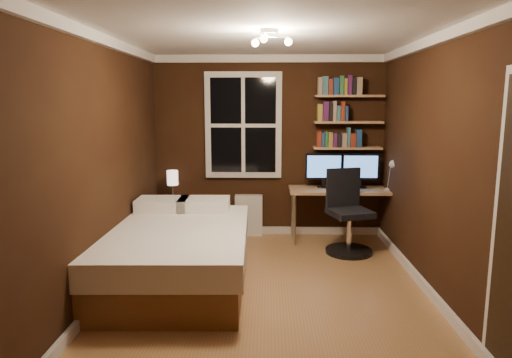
{
  "coord_description": "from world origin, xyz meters",
  "views": [
    {
      "loc": [
        -0.0,
        -4.28,
        1.87
      ],
      "look_at": [
        -0.13,
        0.45,
        1.07
      ],
      "focal_mm": 32.0,
      "sensor_mm": 36.0,
      "label": 1
    }
  ],
  "objects_px": {
    "nightstand": "(174,220)",
    "bed": "(172,253)",
    "monitor_right": "(360,171)",
    "desk": "(345,193)",
    "monitor_left": "(324,171)",
    "radiator": "(249,215)",
    "desk_lamp": "(391,175)",
    "office_chair": "(348,221)",
    "bedside_lamp": "(173,186)"
  },
  "relations": [
    {
      "from": "nightstand",
      "to": "bed",
      "type": "bearing_deg",
      "value": -95.25
    },
    {
      "from": "monitor_right",
      "to": "desk",
      "type": "bearing_deg",
      "value": -160.33
    },
    {
      "from": "desk",
      "to": "monitor_right",
      "type": "relative_size",
      "value": 2.96
    },
    {
      "from": "bed",
      "to": "monitor_left",
      "type": "relative_size",
      "value": 4.3
    },
    {
      "from": "radiator",
      "to": "desk",
      "type": "relative_size",
      "value": 0.38
    },
    {
      "from": "desk_lamp",
      "to": "office_chair",
      "type": "bearing_deg",
      "value": -149.64
    },
    {
      "from": "bedside_lamp",
      "to": "desk_lamp",
      "type": "bearing_deg",
      "value": -4.03
    },
    {
      "from": "bed",
      "to": "monitor_left",
      "type": "distance_m",
      "value": 2.46
    },
    {
      "from": "desk",
      "to": "nightstand",
      "type": "bearing_deg",
      "value": 178.73
    },
    {
      "from": "monitor_left",
      "to": "bed",
      "type": "bearing_deg",
      "value": -137.57
    },
    {
      "from": "bed",
      "to": "radiator",
      "type": "relative_size",
      "value": 3.79
    },
    {
      "from": "bed",
      "to": "desk_lamp",
      "type": "bearing_deg",
      "value": 26.22
    },
    {
      "from": "bed",
      "to": "nightstand",
      "type": "distance_m",
      "value": 1.61
    },
    {
      "from": "monitor_left",
      "to": "office_chair",
      "type": "bearing_deg",
      "value": -67.49
    },
    {
      "from": "nightstand",
      "to": "desk_lamp",
      "type": "xyz_separation_m",
      "value": [
        2.92,
        -0.21,
        0.68
      ]
    },
    {
      "from": "bed",
      "to": "nightstand",
      "type": "height_order",
      "value": "bed"
    },
    {
      "from": "monitor_right",
      "to": "desk_lamp",
      "type": "bearing_deg",
      "value": -32.67
    },
    {
      "from": "bed",
      "to": "office_chair",
      "type": "bearing_deg",
      "value": 25.42
    },
    {
      "from": "radiator",
      "to": "monitor_right",
      "type": "xyz_separation_m",
      "value": [
        1.52,
        -0.12,
        0.66
      ]
    },
    {
      "from": "nightstand",
      "to": "monitor_right",
      "type": "height_order",
      "value": "monitor_right"
    },
    {
      "from": "nightstand",
      "to": "radiator",
      "type": "distance_m",
      "value": 1.05
    },
    {
      "from": "bed",
      "to": "nightstand",
      "type": "bearing_deg",
      "value": 99.63
    },
    {
      "from": "bed",
      "to": "radiator",
      "type": "bearing_deg",
      "value": 65.56
    },
    {
      "from": "nightstand",
      "to": "desk",
      "type": "relative_size",
      "value": 0.34
    },
    {
      "from": "bed",
      "to": "bedside_lamp",
      "type": "bearing_deg",
      "value": 99.63
    },
    {
      "from": "bedside_lamp",
      "to": "radiator",
      "type": "relative_size",
      "value": 0.75
    },
    {
      "from": "monitor_left",
      "to": "desk_lamp",
      "type": "height_order",
      "value": "monitor_left"
    },
    {
      "from": "monitor_right",
      "to": "office_chair",
      "type": "distance_m",
      "value": 0.84
    },
    {
      "from": "radiator",
      "to": "monitor_left",
      "type": "height_order",
      "value": "monitor_left"
    },
    {
      "from": "bedside_lamp",
      "to": "radiator",
      "type": "distance_m",
      "value": 1.14
    },
    {
      "from": "monitor_right",
      "to": "office_chair",
      "type": "xyz_separation_m",
      "value": [
        -0.25,
        -0.59,
        -0.55
      ]
    },
    {
      "from": "bed",
      "to": "desk_lamp",
      "type": "distance_m",
      "value": 3.01
    },
    {
      "from": "bed",
      "to": "monitor_left",
      "type": "height_order",
      "value": "monitor_left"
    },
    {
      "from": "radiator",
      "to": "monitor_right",
      "type": "distance_m",
      "value": 1.66
    },
    {
      "from": "nightstand",
      "to": "desk",
      "type": "distance_m",
      "value": 2.39
    },
    {
      "from": "radiator",
      "to": "monitor_left",
      "type": "relative_size",
      "value": 1.13
    },
    {
      "from": "radiator",
      "to": "office_chair",
      "type": "relative_size",
      "value": 0.55
    },
    {
      "from": "desk",
      "to": "monitor_left",
      "type": "height_order",
      "value": "monitor_left"
    },
    {
      "from": "desk_lamp",
      "to": "nightstand",
      "type": "bearing_deg",
      "value": 175.97
    },
    {
      "from": "bed",
      "to": "office_chair",
      "type": "height_order",
      "value": "office_chair"
    },
    {
      "from": "bed",
      "to": "bedside_lamp",
      "type": "distance_m",
      "value": 1.66
    },
    {
      "from": "office_chair",
      "to": "desk",
      "type": "bearing_deg",
      "value": 68.04
    },
    {
      "from": "bed",
      "to": "desk",
      "type": "relative_size",
      "value": 1.45
    },
    {
      "from": "nightstand",
      "to": "desk",
      "type": "bearing_deg",
      "value": -17.75
    },
    {
      "from": "bedside_lamp",
      "to": "nightstand",
      "type": "bearing_deg",
      "value": 0.0
    },
    {
      "from": "radiator",
      "to": "desk_lamp",
      "type": "relative_size",
      "value": 1.31
    },
    {
      "from": "monitor_left",
      "to": "desk_lamp",
      "type": "relative_size",
      "value": 1.16
    },
    {
      "from": "radiator",
      "to": "monitor_left",
      "type": "bearing_deg",
      "value": -6.62
    },
    {
      "from": "desk",
      "to": "office_chair",
      "type": "xyz_separation_m",
      "value": [
        -0.04,
        -0.51,
        -0.25
      ]
    },
    {
      "from": "bed",
      "to": "desk",
      "type": "bearing_deg",
      "value": 35.26
    }
  ]
}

